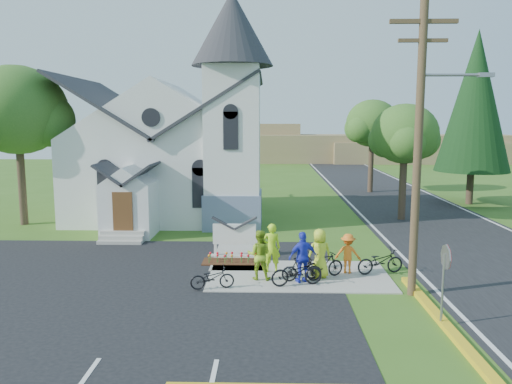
{
  "coord_description": "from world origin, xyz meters",
  "views": [
    {
      "loc": [
        0.28,
        -18.35,
        6.0
      ],
      "look_at": [
        -0.29,
        5.0,
        2.68
      ],
      "focal_mm": 35.0,
      "sensor_mm": 36.0,
      "label": 1
    }
  ],
  "objects_px": {
    "bike_3": "(324,265)",
    "bike_4": "(380,261)",
    "utility_pole": "(420,139)",
    "bike_2": "(297,272)",
    "stop_sign": "(445,268)",
    "cyclist_3": "(348,253)",
    "cyclist_4": "(320,253)",
    "bike_0": "(212,278)",
    "cyclist_2": "(303,257)",
    "church_sign": "(234,235)",
    "bike_1": "(302,269)",
    "cyclist_0": "(271,248)",
    "cyclist_1": "(259,255)"
  },
  "relations": [
    {
      "from": "bike_2",
      "to": "stop_sign",
      "type": "bearing_deg",
      "value": -143.82
    },
    {
      "from": "bike_0",
      "to": "cyclist_4",
      "type": "bearing_deg",
      "value": -83.05
    },
    {
      "from": "bike_3",
      "to": "cyclist_4",
      "type": "relative_size",
      "value": 0.87
    },
    {
      "from": "cyclist_2",
      "to": "bike_2",
      "type": "xyz_separation_m",
      "value": [
        -0.25,
        -0.4,
        -0.45
      ]
    },
    {
      "from": "cyclist_2",
      "to": "bike_2",
      "type": "relative_size",
      "value": 1.0
    },
    {
      "from": "utility_pole",
      "to": "cyclist_0",
      "type": "relative_size",
      "value": 5.1
    },
    {
      "from": "utility_pole",
      "to": "cyclist_4",
      "type": "height_order",
      "value": "utility_pole"
    },
    {
      "from": "bike_3",
      "to": "bike_0",
      "type": "bearing_deg",
      "value": 84.4
    },
    {
      "from": "utility_pole",
      "to": "bike_2",
      "type": "height_order",
      "value": "utility_pole"
    },
    {
      "from": "bike_1",
      "to": "cyclist_0",
      "type": "bearing_deg",
      "value": 37.0
    },
    {
      "from": "cyclist_1",
      "to": "cyclist_0",
      "type": "bearing_deg",
      "value": -110.43
    },
    {
      "from": "utility_pole",
      "to": "cyclist_2",
      "type": "relative_size",
      "value": 5.23
    },
    {
      "from": "stop_sign",
      "to": "bike_3",
      "type": "relative_size",
      "value": 1.5
    },
    {
      "from": "bike_4",
      "to": "cyclist_2",
      "type": "bearing_deg",
      "value": 94.58
    },
    {
      "from": "cyclist_3",
      "to": "bike_3",
      "type": "xyz_separation_m",
      "value": [
        -1.0,
        -0.62,
        -0.29
      ]
    },
    {
      "from": "cyclist_3",
      "to": "bike_4",
      "type": "bearing_deg",
      "value": -165.82
    },
    {
      "from": "bike_4",
      "to": "bike_1",
      "type": "bearing_deg",
      "value": 93.17
    },
    {
      "from": "cyclist_3",
      "to": "cyclist_4",
      "type": "height_order",
      "value": "cyclist_4"
    },
    {
      "from": "cyclist_2",
      "to": "church_sign",
      "type": "bearing_deg",
      "value": -72.51
    },
    {
      "from": "stop_sign",
      "to": "bike_4",
      "type": "xyz_separation_m",
      "value": [
        -0.73,
        4.96,
        -1.23
      ]
    },
    {
      "from": "utility_pole",
      "to": "bike_2",
      "type": "xyz_separation_m",
      "value": [
        -4.03,
        0.75,
        -4.85
      ]
    },
    {
      "from": "bike_2",
      "to": "bike_0",
      "type": "bearing_deg",
      "value": 84.75
    },
    {
      "from": "church_sign",
      "to": "bike_3",
      "type": "height_order",
      "value": "church_sign"
    },
    {
      "from": "utility_pole",
      "to": "bike_1",
      "type": "bearing_deg",
      "value": 162.15
    },
    {
      "from": "church_sign",
      "to": "cyclist_4",
      "type": "distance_m",
      "value": 4.57
    },
    {
      "from": "utility_pole",
      "to": "bike_3",
      "type": "distance_m",
      "value": 5.92
    },
    {
      "from": "bike_3",
      "to": "cyclist_1",
      "type": "bearing_deg",
      "value": 71.19
    },
    {
      "from": "cyclist_3",
      "to": "bike_3",
      "type": "bearing_deg",
      "value": 49.13
    },
    {
      "from": "cyclist_4",
      "to": "stop_sign",
      "type": "bearing_deg",
      "value": 112.26
    },
    {
      "from": "utility_pole",
      "to": "cyclist_3",
      "type": "height_order",
      "value": "utility_pole"
    },
    {
      "from": "bike_0",
      "to": "cyclist_2",
      "type": "relative_size",
      "value": 0.83
    },
    {
      "from": "utility_pole",
      "to": "cyclist_2",
      "type": "xyz_separation_m",
      "value": [
        -3.78,
        1.15,
        -4.4
      ]
    },
    {
      "from": "cyclist_4",
      "to": "cyclist_0",
      "type": "bearing_deg",
      "value": -34.21
    },
    {
      "from": "cyclist_0",
      "to": "cyclist_1",
      "type": "distance_m",
      "value": 1.05
    },
    {
      "from": "cyclist_1",
      "to": "bike_1",
      "type": "bearing_deg",
      "value": 177.81
    },
    {
      "from": "cyclist_3",
      "to": "cyclist_4",
      "type": "distance_m",
      "value": 1.35
    },
    {
      "from": "bike_3",
      "to": "bike_4",
      "type": "height_order",
      "value": "bike_4"
    },
    {
      "from": "bike_2",
      "to": "bike_3",
      "type": "relative_size",
      "value": 1.16
    },
    {
      "from": "cyclist_4",
      "to": "church_sign",
      "type": "bearing_deg",
      "value": -54.37
    },
    {
      "from": "stop_sign",
      "to": "bike_3",
      "type": "xyz_separation_m",
      "value": [
        -2.99,
        4.4,
        -1.23
      ]
    },
    {
      "from": "bike_1",
      "to": "bike_4",
      "type": "relative_size",
      "value": 0.8
    },
    {
      "from": "church_sign",
      "to": "bike_2",
      "type": "relative_size",
      "value": 1.15
    },
    {
      "from": "cyclist_2",
      "to": "bike_0",
      "type": "bearing_deg",
      "value": -6.1
    },
    {
      "from": "bike_1",
      "to": "cyclist_4",
      "type": "relative_size",
      "value": 0.8
    },
    {
      "from": "church_sign",
      "to": "cyclist_1",
      "type": "relative_size",
      "value": 1.16
    },
    {
      "from": "bike_1",
      "to": "cyclist_3",
      "type": "distance_m",
      "value": 2.21
    },
    {
      "from": "bike_0",
      "to": "cyclist_2",
      "type": "xyz_separation_m",
      "value": [
        3.28,
        0.85,
        0.54
      ]
    },
    {
      "from": "utility_pole",
      "to": "cyclist_1",
      "type": "distance_m",
      "value": 7.13
    },
    {
      "from": "cyclist_0",
      "to": "cyclist_3",
      "type": "height_order",
      "value": "cyclist_0"
    },
    {
      "from": "bike_2",
      "to": "cyclist_4",
      "type": "height_order",
      "value": "cyclist_4"
    }
  ]
}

